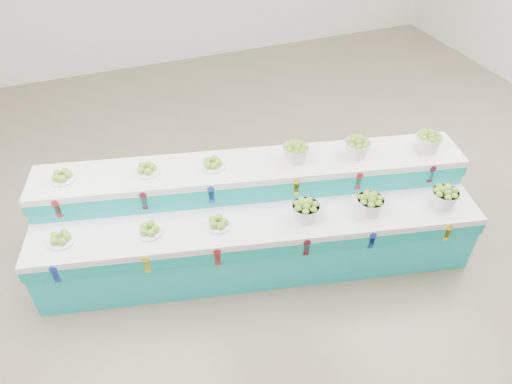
% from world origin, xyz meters
% --- Properties ---
extents(ground, '(10.00, 10.00, 0.00)m').
position_xyz_m(ground, '(0.00, 0.00, 0.00)').
color(ground, '#75684F').
rests_on(ground, ground).
extents(display_stand, '(4.58, 2.08, 1.02)m').
position_xyz_m(display_stand, '(-0.68, -0.20, 0.51)').
color(display_stand, '#1CB7BF').
rests_on(display_stand, ground).
extents(plate_lower_left, '(0.30, 0.30, 0.10)m').
position_xyz_m(plate_lower_left, '(-2.56, -0.06, 0.77)').
color(plate_lower_left, white).
rests_on(plate_lower_left, display_stand).
extents(plate_lower_mid, '(0.30, 0.30, 0.10)m').
position_xyz_m(plate_lower_mid, '(-1.77, -0.23, 0.77)').
color(plate_lower_mid, white).
rests_on(plate_lower_mid, display_stand).
extents(plate_lower_right, '(0.30, 0.30, 0.10)m').
position_xyz_m(plate_lower_right, '(-1.14, -0.38, 0.77)').
color(plate_lower_right, white).
rests_on(plate_lower_right, display_stand).
extents(basket_lower_left, '(0.32, 0.32, 0.21)m').
position_xyz_m(basket_lower_left, '(-0.31, -0.56, 0.82)').
color(basket_lower_left, silver).
rests_on(basket_lower_left, display_stand).
extents(basket_lower_mid, '(0.32, 0.32, 0.21)m').
position_xyz_m(basket_lower_mid, '(0.32, -0.70, 0.82)').
color(basket_lower_mid, silver).
rests_on(basket_lower_mid, display_stand).
extents(basket_lower_right, '(0.32, 0.32, 0.21)m').
position_xyz_m(basket_lower_right, '(1.08, -0.87, 0.82)').
color(basket_lower_right, silver).
rests_on(basket_lower_right, display_stand).
extents(plate_upper_left, '(0.30, 0.30, 0.10)m').
position_xyz_m(plate_upper_left, '(-2.44, 0.48, 1.07)').
color(plate_upper_left, white).
rests_on(plate_upper_left, display_stand).
extents(plate_upper_mid, '(0.30, 0.30, 0.10)m').
position_xyz_m(plate_upper_mid, '(-1.65, 0.30, 1.07)').
color(plate_upper_mid, white).
rests_on(plate_upper_mid, display_stand).
extents(plate_upper_right, '(0.30, 0.30, 0.10)m').
position_xyz_m(plate_upper_right, '(-1.02, 0.16, 1.07)').
color(plate_upper_right, white).
rests_on(plate_upper_right, display_stand).
extents(basket_upper_left, '(0.32, 0.32, 0.21)m').
position_xyz_m(basket_upper_left, '(-0.19, -0.03, 1.12)').
color(basket_upper_left, silver).
rests_on(basket_upper_left, display_stand).
extents(basket_upper_mid, '(0.32, 0.32, 0.21)m').
position_xyz_m(basket_upper_mid, '(0.44, -0.17, 1.12)').
color(basket_upper_mid, silver).
rests_on(basket_upper_mid, display_stand).
extents(basket_upper_right, '(0.32, 0.32, 0.21)m').
position_xyz_m(basket_upper_right, '(1.20, -0.34, 1.12)').
color(basket_upper_right, silver).
rests_on(basket_upper_right, display_stand).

